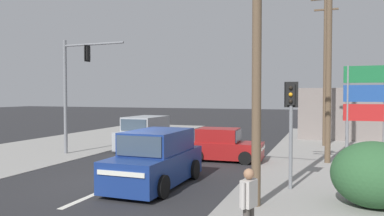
% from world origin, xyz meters
% --- Properties ---
extents(ground_plane, '(140.00, 140.00, 0.00)m').
position_xyz_m(ground_plane, '(0.00, 0.00, 0.00)').
color(ground_plane, '#28282B').
extents(lane_dash_near, '(0.20, 2.40, 0.01)m').
position_xyz_m(lane_dash_near, '(0.00, -2.00, 0.00)').
color(lane_dash_near, silver).
rests_on(lane_dash_near, ground).
extents(lane_dash_mid, '(0.20, 2.40, 0.01)m').
position_xyz_m(lane_dash_mid, '(0.00, 3.00, 0.00)').
color(lane_dash_mid, silver).
rests_on(lane_dash_mid, ground).
extents(lane_dash_far, '(0.20, 2.40, 0.01)m').
position_xyz_m(lane_dash_far, '(0.00, 8.00, 0.00)').
color(lane_dash_far, silver).
rests_on(lane_dash_far, ground).
extents(kerb_left_verge, '(8.00, 40.00, 0.02)m').
position_xyz_m(kerb_left_verge, '(-8.50, 4.00, 0.01)').
color(kerb_left_verge, gray).
rests_on(kerb_left_verge, ground).
extents(utility_pole_foreground_right, '(3.78, 0.49, 9.82)m').
position_xyz_m(utility_pole_foreground_right, '(4.87, -1.10, 5.28)').
color(utility_pole_foreground_right, brown).
rests_on(utility_pole_foreground_right, ground).
extents(utility_pole_midground_right, '(1.80, 0.26, 10.24)m').
position_xyz_m(utility_pole_midground_right, '(6.93, 6.64, 5.36)').
color(utility_pole_midground_right, brown).
rests_on(utility_pole_midground_right, ground).
extents(utility_pole_background_right, '(1.80, 0.26, 9.37)m').
position_xyz_m(utility_pole_background_right, '(6.79, 12.65, 4.93)').
color(utility_pole_background_right, brown).
rests_on(utility_pole_background_right, ground).
extents(traffic_signal_mast, '(3.69, 0.44, 6.00)m').
position_xyz_m(traffic_signal_mast, '(-5.61, 4.83, 3.83)').
color(traffic_signal_mast, slate).
rests_on(traffic_signal_mast, ground).
extents(pedestal_signal_right_kerb, '(0.44, 0.29, 3.56)m').
position_xyz_m(pedestal_signal_right_kerb, '(5.75, 1.14, 2.42)').
color(pedestal_signal_right_kerb, slate).
rests_on(pedestal_signal_right_kerb, ground).
extents(shopping_plaza_sign, '(2.10, 0.16, 4.60)m').
position_xyz_m(shopping_plaza_sign, '(8.71, 8.88, 2.98)').
color(shopping_plaza_sign, slate).
rests_on(shopping_plaza_sign, ground).
extents(roadside_bush, '(2.43, 2.08, 1.85)m').
position_xyz_m(roadside_bush, '(8.22, -0.17, 0.87)').
color(roadside_bush, '#2D5B33').
rests_on(roadside_bush, ground).
extents(suv_kerbside_parked, '(2.19, 4.60, 1.90)m').
position_xyz_m(suv_kerbside_parked, '(-2.81, 7.76, 0.88)').
color(suv_kerbside_parked, '#A3A8AD').
rests_on(suv_kerbside_parked, ground).
extents(suv_oncoming_mid, '(2.10, 4.56, 1.90)m').
position_xyz_m(suv_oncoming_mid, '(1.31, 0.19, 0.88)').
color(suv_oncoming_mid, navy).
rests_on(suv_oncoming_mid, ground).
extents(hatchback_crossing_left, '(3.70, 1.91, 1.53)m').
position_xyz_m(hatchback_crossing_left, '(2.22, 5.70, 0.70)').
color(hatchback_crossing_left, maroon).
rests_on(hatchback_crossing_left, ground).
extents(pedestrian_at_kerb, '(0.32, 0.54, 1.63)m').
position_xyz_m(pedestrian_at_kerb, '(5.36, -3.97, 0.93)').
color(pedestrian_at_kerb, '#47423D').
rests_on(pedestrian_at_kerb, ground).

